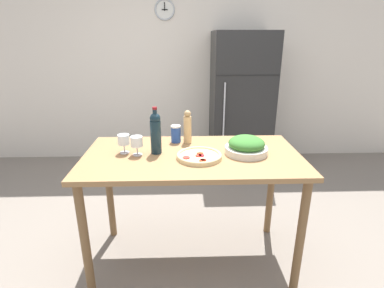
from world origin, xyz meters
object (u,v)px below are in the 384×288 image
at_px(refrigerator, 241,102).
at_px(wine_glass_near, 137,142).
at_px(wine_bottle, 156,132).
at_px(homemade_pizza, 199,156).
at_px(salad_bowl, 246,146).
at_px(pepper_mill, 188,127).
at_px(wine_glass_far, 124,140).
at_px(salt_canister, 176,134).

distance_m(refrigerator, wine_glass_near, 2.11).
relative_size(wine_bottle, homemade_pizza, 1.08).
distance_m(refrigerator, salad_bowl, 1.85).
height_order(pepper_mill, homemade_pizza, pepper_mill).
bearing_deg(wine_glass_near, wine_bottle, 14.48).
bearing_deg(wine_glass_near, wine_glass_far, 156.04).
bearing_deg(salad_bowl, salt_canister, 152.53).
distance_m(homemade_pizza, salt_canister, 0.37).
bearing_deg(wine_glass_far, salt_canister, 31.43).
xyz_separation_m(wine_glass_near, homemade_pizza, (0.42, -0.07, -0.07)).
distance_m(wine_glass_near, pepper_mill, 0.42).
height_order(refrigerator, wine_bottle, refrigerator).
height_order(wine_glass_near, salad_bowl, wine_glass_near).
relative_size(pepper_mill, salt_canister, 1.93).
height_order(refrigerator, wine_glass_near, refrigerator).
relative_size(wine_bottle, wine_glass_near, 2.46).
height_order(pepper_mill, salt_canister, pepper_mill).
relative_size(wine_bottle, pepper_mill, 1.29).
relative_size(wine_glass_near, salad_bowl, 0.45).
relative_size(refrigerator, salt_canister, 13.19).
bearing_deg(refrigerator, wine_glass_near, -119.96).
bearing_deg(pepper_mill, refrigerator, 65.97).
distance_m(wine_glass_far, homemade_pizza, 0.53).
xyz_separation_m(refrigerator, salt_canister, (-0.80, -1.57, 0.09)).
xyz_separation_m(pepper_mill, salt_canister, (-0.09, 0.02, -0.06)).
height_order(wine_glass_near, wine_glass_far, same).
bearing_deg(salt_canister, wine_glass_far, -148.57).
bearing_deg(homemade_pizza, wine_glass_near, 170.07).
bearing_deg(wine_glass_far, wine_bottle, -2.40).
distance_m(wine_glass_near, wine_glass_far, 0.10).
bearing_deg(wine_bottle, homemade_pizza, -20.02).
height_order(wine_glass_near, homemade_pizza, wine_glass_near).
bearing_deg(wine_bottle, salad_bowl, -2.60).
distance_m(wine_glass_far, salt_canister, 0.41).
height_order(wine_glass_far, homemade_pizza, wine_glass_far).
relative_size(refrigerator, pepper_mill, 6.83).
bearing_deg(homemade_pizza, wine_glass_far, 167.33).
bearing_deg(pepper_mill, homemade_pizza, -77.41).
height_order(refrigerator, wine_glass_far, refrigerator).
distance_m(wine_bottle, wine_glass_near, 0.14).
height_order(refrigerator, salt_canister, refrigerator).
xyz_separation_m(refrigerator, wine_glass_far, (-1.15, -1.79, 0.12)).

